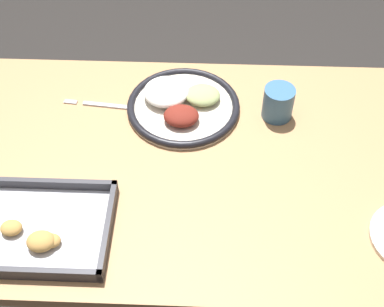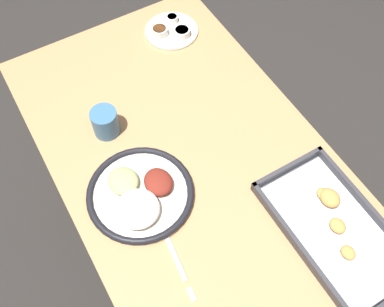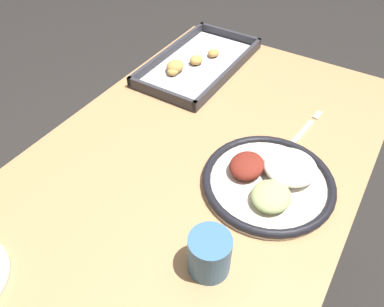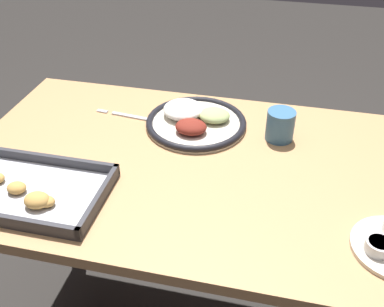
# 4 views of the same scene
# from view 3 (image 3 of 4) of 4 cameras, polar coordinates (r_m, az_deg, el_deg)

# --- Properties ---
(ground_plane) EXTENTS (8.00, 8.00, 0.00)m
(ground_plane) POSITION_cam_3_polar(r_m,az_deg,el_deg) (1.52, -0.27, -21.96)
(ground_plane) COLOR #282623
(dining_table) EXTENTS (1.26, 0.74, 0.75)m
(dining_table) POSITION_cam_3_polar(r_m,az_deg,el_deg) (0.97, -0.40, -6.66)
(dining_table) COLOR #AD7F51
(dining_table) RESTS_ON ground_plane
(dinner_plate) EXTENTS (0.30, 0.30, 0.05)m
(dinner_plate) POSITION_cam_3_polar(r_m,az_deg,el_deg) (0.85, 11.83, -3.90)
(dinner_plate) COLOR beige
(dinner_plate) RESTS_ON dining_table
(fork) EXTENTS (0.23, 0.04, 0.00)m
(fork) POSITION_cam_3_polar(r_m,az_deg,el_deg) (1.00, 16.08, 2.67)
(fork) COLOR silver
(fork) RESTS_ON dining_table
(baking_tray) EXTENTS (0.43, 0.24, 0.04)m
(baking_tray) POSITION_cam_3_polar(r_m,az_deg,el_deg) (1.23, 0.76, 13.56)
(baking_tray) COLOR #333338
(baking_tray) RESTS_ON dining_table
(drinking_cup) EXTENTS (0.08, 0.08, 0.09)m
(drinking_cup) POSITION_cam_3_polar(r_m,az_deg,el_deg) (0.69, 2.67, -15.02)
(drinking_cup) COLOR #38668E
(drinking_cup) RESTS_ON dining_table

